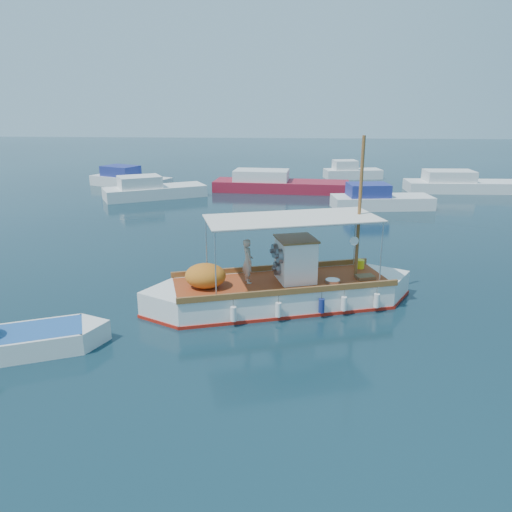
{
  "coord_description": "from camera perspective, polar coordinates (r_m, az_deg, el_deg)",
  "views": [
    {
      "loc": [
        0.11,
        -15.3,
        6.61
      ],
      "look_at": [
        -0.97,
        0.0,
        1.83
      ],
      "focal_mm": 35.0,
      "sensor_mm": 36.0,
      "label": 1
    }
  ],
  "objects": [
    {
      "name": "bg_boat_ne",
      "position": [
        33.11,
        13.86,
        6.15
      ],
      "size": [
        6.54,
        3.03,
        1.8
      ],
      "rotation": [
        0.0,
        0.0,
        0.13
      ],
      "color": "silver",
      "rests_on": "ground"
    },
    {
      "name": "bg_boat_far_n",
      "position": [
        45.81,
        10.8,
        9.33
      ],
      "size": [
        5.21,
        2.84,
        1.8
      ],
      "rotation": [
        0.0,
        0.0,
        0.18
      ],
      "color": "silver",
      "rests_on": "ground"
    },
    {
      "name": "bg_boat_n",
      "position": [
        38.44,
        2.4,
        8.13
      ],
      "size": [
        10.35,
        3.57,
        1.8
      ],
      "rotation": [
        0.0,
        0.0,
        -0.08
      ],
      "color": "maroon",
      "rests_on": "ground"
    },
    {
      "name": "dinghy",
      "position": [
        15.35,
        -26.76,
        -9.06
      ],
      "size": [
        5.01,
        2.96,
        1.33
      ],
      "rotation": [
        0.0,
        0.0,
        0.41
      ],
      "color": "white",
      "rests_on": "ground"
    },
    {
      "name": "bg_boat_nw",
      "position": [
        36.47,
        -11.81,
        7.28
      ],
      "size": [
        7.33,
        5.47,
        1.8
      ],
      "rotation": [
        0.0,
        0.0,
        0.5
      ],
      "color": "silver",
      "rests_on": "ground"
    },
    {
      "name": "bg_boat_far_w",
      "position": [
        41.98,
        -14.34,
        8.39
      ],
      "size": [
        7.11,
        4.87,
        1.8
      ],
      "rotation": [
        0.0,
        0.0,
        -0.42
      ],
      "color": "silver",
      "rests_on": "ground"
    },
    {
      "name": "ground",
      "position": [
        16.67,
        3.35,
        -6.09
      ],
      "size": [
        160.0,
        160.0,
        0.0
      ],
      "primitive_type": "plane",
      "color": "black",
      "rests_on": "ground"
    },
    {
      "name": "fishing_caique",
      "position": [
        16.81,
        2.75,
        -4.03
      ],
      "size": [
        9.03,
        4.46,
        5.76
      ],
      "rotation": [
        0.0,
        0.0,
        0.3
      ],
      "color": "white",
      "rests_on": "ground"
    },
    {
      "name": "bg_boat_e",
      "position": [
        41.31,
        22.47,
        7.49
      ],
      "size": [
        8.94,
        2.84,
        1.8
      ],
      "rotation": [
        0.0,
        0.0,
        0.03
      ],
      "color": "silver",
      "rests_on": "ground"
    }
  ]
}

